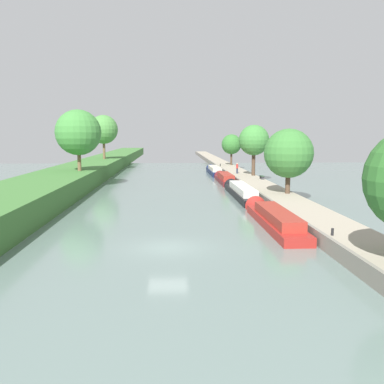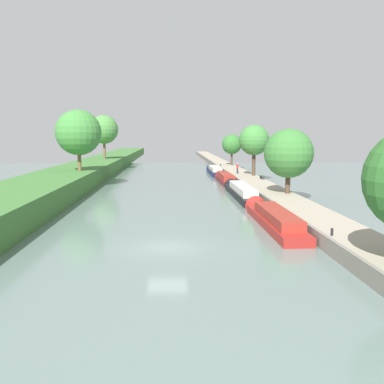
% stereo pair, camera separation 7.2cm
% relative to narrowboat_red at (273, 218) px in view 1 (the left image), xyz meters
% --- Properties ---
extents(ground_plane, '(160.00, 160.00, 0.00)m').
position_rel_narrowboat_red_xyz_m(ground_plane, '(-8.22, -6.43, -0.56)').
color(ground_plane, slate).
extents(right_towpath, '(3.57, 260.00, 0.95)m').
position_rel_narrowboat_red_xyz_m(right_towpath, '(3.27, -6.43, -0.09)').
color(right_towpath, '#9E937F').
rests_on(right_towpath, ground_plane).
extents(stone_quay, '(0.25, 260.00, 1.00)m').
position_rel_narrowboat_red_xyz_m(stone_quay, '(1.36, -6.43, -0.06)').
color(stone_quay, gray).
rests_on(stone_quay, ground_plane).
extents(narrowboat_red, '(2.07, 13.87, 2.05)m').
position_rel_narrowboat_red_xyz_m(narrowboat_red, '(0.00, 0.00, 0.00)').
color(narrowboat_red, maroon).
rests_on(narrowboat_red, ground_plane).
extents(narrowboat_black, '(1.89, 15.48, 2.00)m').
position_rel_narrowboat_red_xyz_m(narrowboat_black, '(-0.00, 15.26, 0.04)').
color(narrowboat_black, black).
rests_on(narrowboat_black, ground_plane).
extents(narrowboat_maroon, '(1.92, 12.20, 2.02)m').
position_rel_narrowboat_red_xyz_m(narrowboat_maroon, '(0.04, 30.03, 0.01)').
color(narrowboat_maroon, maroon).
rests_on(narrowboat_maroon, ground_plane).
extents(narrowboat_navy, '(1.89, 13.73, 1.93)m').
position_rel_narrowboat_red_xyz_m(narrowboat_navy, '(-0.12, 43.66, 0.03)').
color(narrowboat_navy, '#141E42').
rests_on(narrowboat_navy, ground_plane).
extents(tree_rightbank_midnear, '(5.08, 5.08, 6.71)m').
position_rel_narrowboat_red_xyz_m(tree_rightbank_midnear, '(4.18, 10.82, 4.55)').
color(tree_rightbank_midnear, '#4C3828').
rests_on(tree_rightbank_midnear, right_towpath).
extents(tree_rightbank_midfar, '(4.52, 4.52, 7.55)m').
position_rel_narrowboat_red_xyz_m(tree_rightbank_midfar, '(4.43, 30.39, 5.64)').
color(tree_rightbank_midfar, '#4C3828').
rests_on(tree_rightbank_midfar, right_towpath).
extents(tree_rightbank_far, '(4.00, 4.00, 6.18)m').
position_rel_narrowboat_red_xyz_m(tree_rightbank_far, '(4.31, 52.65, 4.55)').
color(tree_rightbank_far, '#4C3828').
rests_on(tree_rightbank_far, right_towpath).
extents(tree_leftbank_downstream, '(5.61, 5.61, 8.57)m').
position_rel_narrowboat_red_xyz_m(tree_leftbank_downstream, '(-21.05, 51.68, 7.48)').
color(tree_leftbank_downstream, brown).
rests_on(tree_leftbank_downstream, left_grassy_bank).
extents(tree_leftbank_upstream, '(5.95, 5.95, 8.00)m').
position_rel_narrowboat_red_xyz_m(tree_leftbank_upstream, '(-20.02, 24.01, 6.75)').
color(tree_leftbank_upstream, brown).
rests_on(tree_leftbank_upstream, left_grassy_bank).
extents(person_walking, '(0.34, 0.34, 1.66)m').
position_rel_narrowboat_red_xyz_m(person_walking, '(2.52, 33.78, 1.26)').
color(person_walking, '#282D42').
rests_on(person_walking, right_towpath).
extents(mooring_bollard_near, '(0.16, 0.16, 0.45)m').
position_rel_narrowboat_red_xyz_m(mooring_bollard_near, '(1.78, -7.64, 0.61)').
color(mooring_bollard_near, black).
rests_on(mooring_bollard_near, right_towpath).
extents(mooring_bollard_far, '(0.16, 0.16, 0.45)m').
position_rel_narrowboat_red_xyz_m(mooring_bollard_far, '(1.78, 50.03, 0.61)').
color(mooring_bollard_far, black).
rests_on(mooring_bollard_far, right_towpath).
extents(park_bench, '(0.44, 1.50, 0.47)m').
position_rel_narrowboat_red_xyz_m(park_bench, '(4.60, 25.11, 0.74)').
color(park_bench, '#333338').
rests_on(park_bench, right_towpath).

